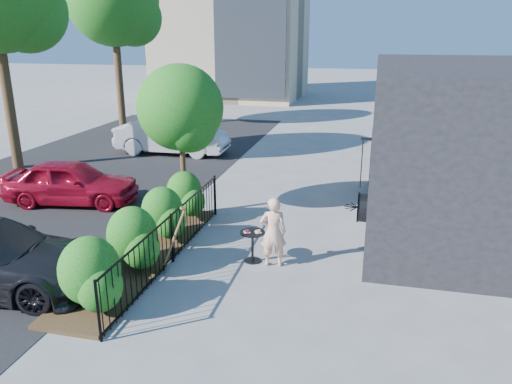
% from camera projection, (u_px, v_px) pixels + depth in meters
% --- Properties ---
extents(ground, '(120.00, 120.00, 0.00)m').
position_uv_depth(ground, '(240.00, 269.00, 10.45)').
color(ground, gray).
rests_on(ground, ground).
extents(shop_building, '(6.22, 9.00, 4.00)m').
position_uv_depth(shop_building, '(492.00, 144.00, 12.79)').
color(shop_building, black).
rests_on(shop_building, ground).
extents(fence, '(0.05, 6.05, 1.10)m').
position_uv_depth(fence, '(172.00, 238.00, 10.61)').
color(fence, black).
rests_on(fence, ground).
extents(planting_bed, '(1.30, 6.00, 0.08)m').
position_uv_depth(planting_bed, '(143.00, 257.00, 10.92)').
color(planting_bed, '#382616').
rests_on(planting_bed, ground).
extents(shrubs, '(1.10, 5.60, 1.24)m').
position_uv_depth(shrubs, '(147.00, 227.00, 10.79)').
color(shrubs, '#125112').
rests_on(shrubs, ground).
extents(patio_tree, '(2.20, 2.20, 3.94)m').
position_uv_depth(patio_tree, '(182.00, 113.00, 12.65)').
color(patio_tree, '#3F2B19').
rests_on(patio_tree, ground).
extents(street, '(9.00, 30.00, 0.01)m').
position_uv_depth(street, '(39.00, 199.00, 14.77)').
color(street, black).
rests_on(street, ground).
extents(street_tree_far, '(4.40, 4.40, 8.28)m').
position_uv_depth(street_tree_far, '(114.00, 5.00, 23.74)').
color(street_tree_far, '#3F2B19').
rests_on(street_tree_far, ground).
extents(cafe_table, '(0.54, 0.54, 0.73)m').
position_uv_depth(cafe_table, '(253.00, 241.00, 10.65)').
color(cafe_table, black).
rests_on(cafe_table, ground).
extents(woman, '(0.62, 0.47, 1.52)m').
position_uv_depth(woman, '(273.00, 232.00, 10.38)').
color(woman, beige).
rests_on(woman, ground).
extents(shovel, '(0.56, 0.20, 1.51)m').
position_uv_depth(shovel, '(173.00, 244.00, 10.04)').
color(shovel, brown).
rests_on(shovel, ground).
extents(car_red, '(3.92, 2.04, 1.27)m').
position_uv_depth(car_red, '(71.00, 182.00, 14.26)').
color(car_red, '#A60D26').
rests_on(car_red, ground).
extents(car_silver, '(4.55, 1.64, 1.49)m').
position_uv_depth(car_silver, '(172.00, 135.00, 20.10)').
color(car_silver, silver).
rests_on(car_silver, ground).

